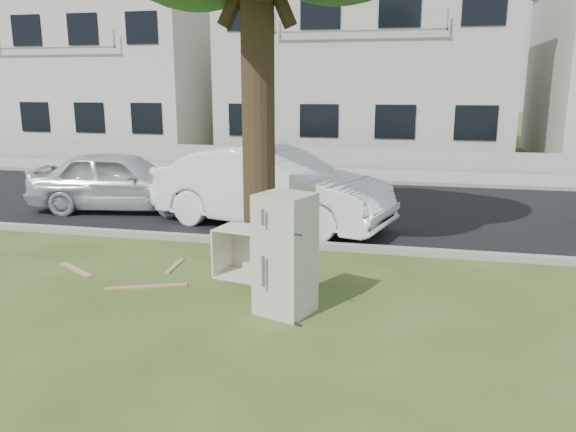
% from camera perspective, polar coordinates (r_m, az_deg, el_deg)
% --- Properties ---
extents(ground, '(120.00, 120.00, 0.00)m').
position_cam_1_polar(ground, '(7.94, -3.55, -8.02)').
color(ground, '#374A1A').
extents(road, '(120.00, 7.00, 0.01)m').
position_cam_1_polar(road, '(13.57, 3.52, 0.95)').
color(road, black).
rests_on(road, ground).
extents(kerb_near, '(120.00, 0.18, 0.12)m').
position_cam_1_polar(kerb_near, '(10.19, 0.29, -3.18)').
color(kerb_near, gray).
rests_on(kerb_near, ground).
extents(kerb_far, '(120.00, 0.18, 0.12)m').
position_cam_1_polar(kerb_far, '(17.02, 5.45, 3.39)').
color(kerb_far, gray).
rests_on(kerb_far, ground).
extents(sidewalk, '(120.00, 2.80, 0.01)m').
position_cam_1_polar(sidewalk, '(18.44, 6.03, 4.14)').
color(sidewalk, gray).
rests_on(sidewalk, ground).
extents(low_wall, '(120.00, 0.15, 0.70)m').
position_cam_1_polar(low_wall, '(19.97, 6.60, 5.81)').
color(low_wall, gray).
rests_on(low_wall, ground).
extents(townhouse_left, '(10.20, 8.16, 7.04)m').
position_cam_1_polar(townhouse_left, '(28.36, -17.64, 13.87)').
color(townhouse_left, beige).
rests_on(townhouse_left, ground).
extents(townhouse_center, '(11.22, 8.16, 7.44)m').
position_cam_1_polar(townhouse_center, '(24.71, 8.10, 15.00)').
color(townhouse_center, beige).
rests_on(townhouse_center, ground).
extents(fridge, '(0.81, 0.78, 1.56)m').
position_cam_1_polar(fridge, '(7.11, -0.29, -3.91)').
color(fridge, beige).
rests_on(fridge, ground).
extents(cabinet, '(1.10, 0.81, 0.77)m').
position_cam_1_polar(cabinet, '(8.54, -3.93, -3.74)').
color(cabinet, white).
rests_on(cabinet, ground).
extents(plank_a, '(1.12, 0.52, 0.02)m').
position_cam_1_polar(plank_a, '(8.46, -14.19, -6.97)').
color(plank_a, '#B37D56').
rests_on(plank_a, ground).
extents(plank_b, '(0.85, 0.58, 0.02)m').
position_cam_1_polar(plank_b, '(9.54, -20.70, -5.12)').
color(plank_b, tan).
rests_on(plank_b, ground).
extents(plank_c, '(0.14, 0.76, 0.02)m').
position_cam_1_polar(plank_c, '(9.31, -11.42, -4.96)').
color(plank_c, '#9D8657').
rests_on(plank_c, ground).
extents(car_center, '(5.26, 2.98, 1.64)m').
position_cam_1_polar(car_center, '(11.54, -1.78, 2.93)').
color(car_center, white).
rests_on(car_center, ground).
extents(car_left, '(4.31, 2.29, 1.40)m').
position_cam_1_polar(car_left, '(13.64, -16.60, 3.46)').
color(car_left, silver).
rests_on(car_left, ground).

